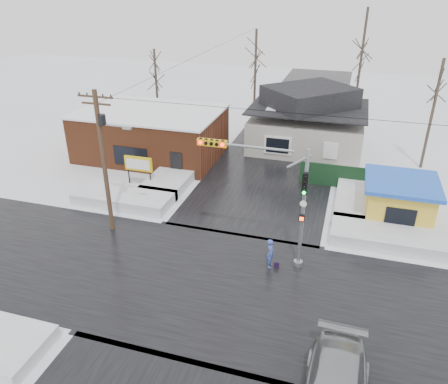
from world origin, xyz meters
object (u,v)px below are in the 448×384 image
(kiosk, at_px, (399,200))
(pedestrian, at_px, (270,253))
(marquee_sign, at_px, (138,165))
(utility_pole, at_px, (104,155))
(traffic_signal, at_px, (274,190))

(kiosk, relative_size, pedestrian, 2.64)
(marquee_sign, distance_m, pedestrian, 13.52)
(kiosk, bearing_deg, pedestrian, -132.88)
(utility_pole, distance_m, pedestrian, 11.30)
(traffic_signal, height_order, marquee_sign, traffic_signal)
(traffic_signal, height_order, utility_pole, utility_pole)
(marquee_sign, bearing_deg, kiosk, 1.55)
(utility_pole, distance_m, kiosk, 18.95)
(traffic_signal, bearing_deg, utility_pole, 177.05)
(traffic_signal, xyz_separation_m, utility_pole, (-10.36, 0.53, 0.57))
(utility_pole, height_order, pedestrian, utility_pole)
(utility_pole, relative_size, marquee_sign, 3.53)
(marquee_sign, xyz_separation_m, pedestrian, (11.49, -7.04, -1.05))
(pedestrian, bearing_deg, traffic_signal, -2.05)
(traffic_signal, relative_size, kiosk, 1.52)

